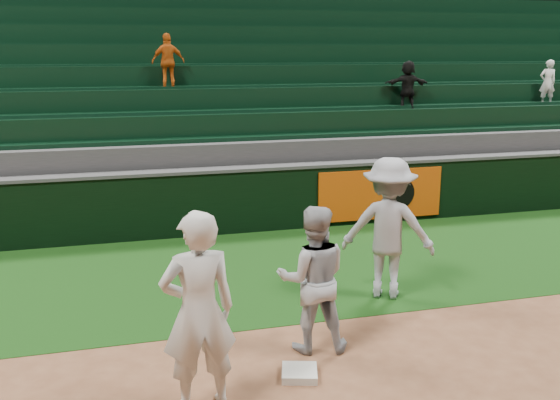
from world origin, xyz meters
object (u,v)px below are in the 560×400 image
object	(u,v)px
first_base	(299,373)
first_baseman	(198,312)
base_coach	(388,228)
baserunner	(313,279)

from	to	relation	value
first_base	first_baseman	xyz separation A→B (m)	(-1.10, -0.29, 0.96)
first_base	base_coach	xyz separation A→B (m)	(1.83, 1.84, 0.96)
first_base	first_baseman	distance (m)	1.48
base_coach	baserunner	bearing A→B (deg)	67.19
first_base	base_coach	world-z (taller)	base_coach
first_baseman	baserunner	distance (m)	1.69
base_coach	first_base	bearing A→B (deg)	72.61
first_base	base_coach	size ratio (longest dim) A/B	0.19
first_baseman	base_coach	world-z (taller)	first_baseman
first_baseman	base_coach	xyz separation A→B (m)	(2.93, 2.14, -0.00)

